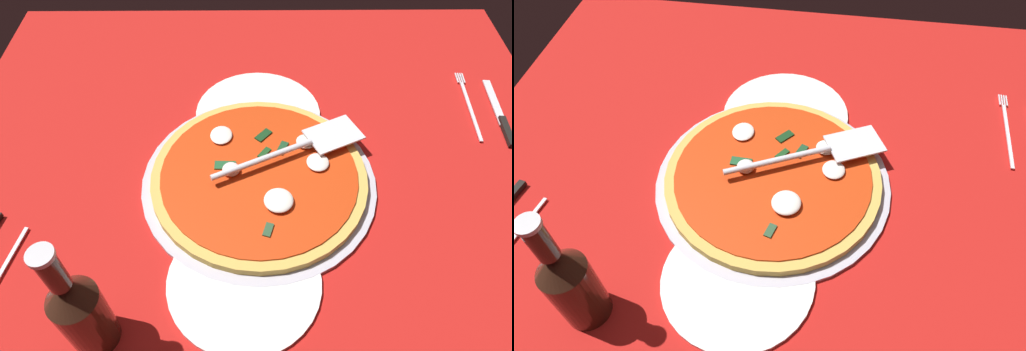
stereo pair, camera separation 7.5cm
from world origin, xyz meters
TOP-DOWN VIEW (x-y plane):
  - ground_plane at (0.00, 0.00)cm, footprint 110.00×110.00cm
  - checker_pattern at (-0.00, -0.00)cm, footprint 110.00×110.00cm
  - pizza_pan at (-1.89, -0.49)cm, footprint 38.59×38.59cm
  - dinner_plate_left at (-18.44, 0.29)cm, footprint 23.39×23.39cm
  - dinner_plate_right at (16.31, -2.31)cm, footprint 21.86×21.86cm
  - pizza at (-1.92, -0.40)cm, footprint 35.34×35.34cm
  - pizza_server at (-6.04, 6.45)cm, footprint 14.97×25.94cm
  - place_setting_far at (-18.41, 43.22)cm, footprint 21.18×12.69cm
  - beer_bottle at (23.75, -21.37)cm, footprint 6.02×6.02cm

SIDE VIEW (x-z plane):
  - ground_plane at x=0.00cm, z-range -0.80..0.00cm
  - checker_pattern at x=0.00cm, z-range 0.00..0.10cm
  - place_setting_far at x=-18.41cm, z-range -0.24..1.16cm
  - dinner_plate_left at x=-18.44cm, z-range 0.10..1.10cm
  - dinner_plate_right at x=16.31cm, z-range 0.10..1.10cm
  - pizza_pan at x=-1.89cm, z-range 0.10..1.14cm
  - pizza at x=-1.92cm, z-range 0.50..3.55cm
  - pizza_server at x=-6.04cm, z-range 4.03..5.03cm
  - beer_bottle at x=23.75cm, z-range -2.37..19.14cm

